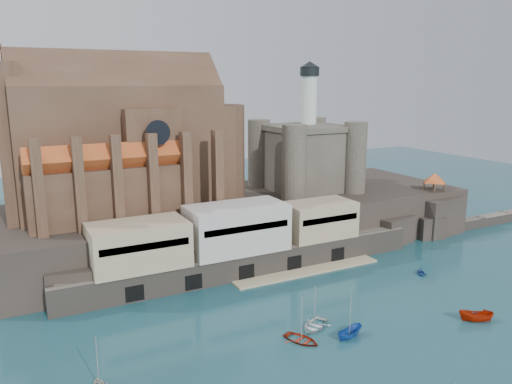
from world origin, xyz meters
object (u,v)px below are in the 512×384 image
object	(u,v)px
church	(130,148)
boat_2	(349,337)
castle_keep	(305,154)
boat_0	(301,341)
pavilion	(435,179)

from	to	relation	value
church	boat_2	bearing A→B (deg)	-69.35
castle_keep	boat_0	size ratio (longest dim) A/B	5.58
church	boat_0	bearing A→B (deg)	-76.00
church	pavilion	xyz separation A→B (m)	(66.13, -15.85, -9.40)
pavilion	boat_0	xyz separation A→B (m)	(-54.91, -29.17, -12.73)
pavilion	boat_0	bearing A→B (deg)	-152.02
church	castle_keep	xyz separation A→B (m)	(40.21, -0.78, -3.81)
pavilion	church	bearing A→B (deg)	166.52
pavilion	boat_0	world-z (taller)	pavilion
boat_2	pavilion	bearing A→B (deg)	-69.74
church	boat_0	distance (m)	51.41
boat_0	boat_2	xyz separation A→B (m)	(6.54, -2.10, 0.00)
church	boat_2	world-z (taller)	church
castle_keep	boat_0	distance (m)	55.97
castle_keep	boat_2	size ratio (longest dim) A/B	6.41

